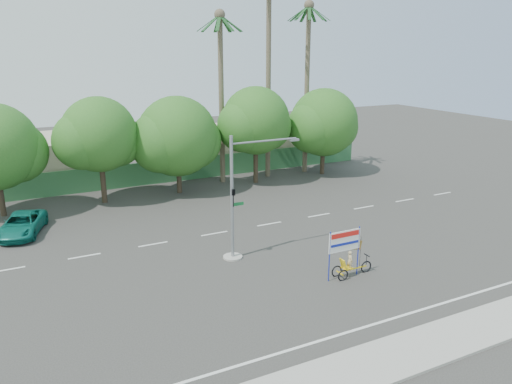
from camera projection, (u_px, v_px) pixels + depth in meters
name	position (u px, v px, depth m)	size (l,w,h in m)	color
ground	(308.00, 277.00, 25.95)	(120.00, 120.00, 0.00)	#33302D
sidewalk_near	(411.00, 351.00, 19.51)	(50.00, 2.40, 0.12)	gray
fence	(177.00, 170.00, 44.10)	(38.00, 0.08, 2.00)	#336B3D
building_left	(50.00, 160.00, 43.36)	(12.00, 8.00, 4.00)	#B3A88E
building_right	(238.00, 145.00, 51.18)	(14.00, 8.00, 3.60)	#B3A88E
tree_left	(99.00, 137.00, 36.92)	(6.66, 5.60, 8.07)	#473828
tree_center	(177.00, 139.00, 39.67)	(7.62, 6.40, 7.85)	#473828
tree_right	(255.00, 123.00, 42.48)	(6.90, 5.80, 8.36)	#473828
tree_far_right	(323.00, 125.00, 45.67)	(7.38, 6.20, 7.94)	#473828
palm_tall	(269.00, 59.00, 43.18)	(3.73, 3.79, 17.45)	#70604C
palm_mid	(307.00, 71.00, 45.20)	(3.73, 3.79, 15.45)	#70604C
palm_short	(221.00, 80.00, 41.69)	(3.73, 3.79, 14.45)	#70604C
traffic_signal	(237.00, 208.00, 27.60)	(4.72, 1.10, 7.00)	gray
trike_billboard	(348.00, 257.00, 25.68)	(2.78, 0.63, 2.73)	black
pickup_truck	(22.00, 224.00, 31.66)	(2.22, 4.80, 1.34)	#0F6C5E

